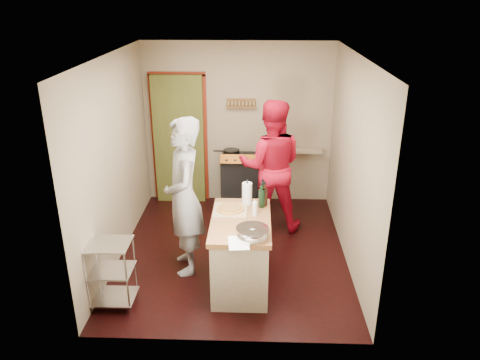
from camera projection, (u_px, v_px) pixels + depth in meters
The scene contains 10 objects.
floor at pixel (233, 251), 6.37m from camera, with size 3.50×3.50×0.00m, color black.
back_wall at pixel (199, 134), 7.61m from camera, with size 3.00×0.44×2.60m.
left_wall at pixel (115, 160), 5.93m from camera, with size 0.04×3.50×2.60m, color gray.
right_wall at pixel (353, 163), 5.83m from camera, with size 0.04×3.50×2.60m, color gray.
ceiling at pixel (232, 55), 5.38m from camera, with size 3.00×3.50×0.02m, color white.
stove at pixel (240, 181), 7.51m from camera, with size 0.60×0.63×1.00m.
wire_shelving at pixel (111, 271), 5.14m from camera, with size 0.48×0.40×0.80m.
island at pixel (241, 250), 5.49m from camera, with size 0.68×1.27×1.18m.
person_stripe at pixel (184, 197), 5.64m from camera, with size 0.72×0.47×1.97m, color silver.
person_red at pixel (271, 166), 6.69m from camera, with size 0.94×0.73×1.93m, color #B90C25.
Camera 1 is at (0.29, -5.52, 3.31)m, focal length 35.00 mm.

